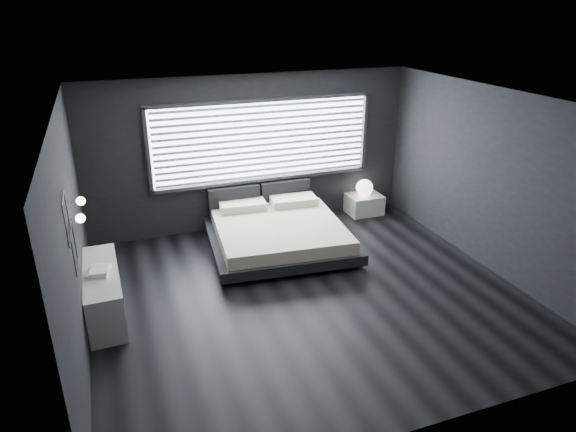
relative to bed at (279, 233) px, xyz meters
name	(u,v)px	position (x,y,z in m)	size (l,w,h in m)	color
room	(310,205)	(-0.10, -1.59, 1.12)	(6.04, 6.00, 2.80)	black
window	(263,141)	(0.10, 1.10, 1.33)	(4.14, 0.09, 1.52)	white
headboard	(260,197)	(0.00, 1.05, 0.29)	(1.96, 0.16, 0.52)	black
sconce_near	(80,218)	(-2.98, -1.54, 1.32)	(0.18, 0.11, 0.11)	silver
sconce_far	(80,201)	(-2.98, -0.94, 1.32)	(0.18, 0.11, 0.11)	silver
wall_art_upper	(66,219)	(-3.08, -2.14, 1.57)	(0.01, 0.48, 0.48)	#47474C
wall_art_lower	(74,249)	(-3.08, -1.89, 1.10)	(0.01, 0.48, 0.48)	#47474C
bed	(279,233)	(0.00, 0.00, 0.00)	(2.53, 2.43, 0.61)	black
nightstand	(364,204)	(2.12, 0.91, -0.09)	(0.66, 0.55, 0.39)	silver
orb_lamp	(364,188)	(2.09, 0.87, 0.27)	(0.33, 0.33, 0.33)	white
dresser	(104,292)	(-2.88, -1.10, 0.05)	(0.50, 1.64, 0.65)	silver
book_stack	(99,271)	(-2.89, -1.16, 0.41)	(0.34, 0.40, 0.07)	white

